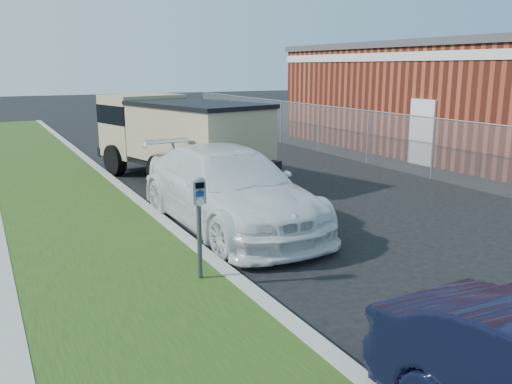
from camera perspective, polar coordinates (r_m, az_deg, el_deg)
name	(u,v)px	position (r m, az deg, el deg)	size (l,w,h in m)	color
ground	(348,248)	(10.17, 9.69, -5.82)	(120.00, 120.00, 0.00)	black
streetside	(12,259)	(10.17, -24.32, -6.42)	(6.12, 50.00, 0.15)	gray
chainlink_fence	(369,127)	(18.95, 11.77, 6.74)	(0.06, 30.06, 30.00)	slate
brick_building	(472,95)	(23.76, 21.82, 9.41)	(9.20, 14.20, 4.17)	maroon
parking_meter	(199,205)	(8.01, -6.06, -1.38)	(0.22, 0.15, 1.55)	#3F4247
white_wagon	(229,188)	(11.15, -2.86, 0.38)	(2.27, 5.59, 1.62)	white
dump_truck	(176,134)	(16.02, -8.37, 6.10)	(3.77, 6.51, 2.41)	black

